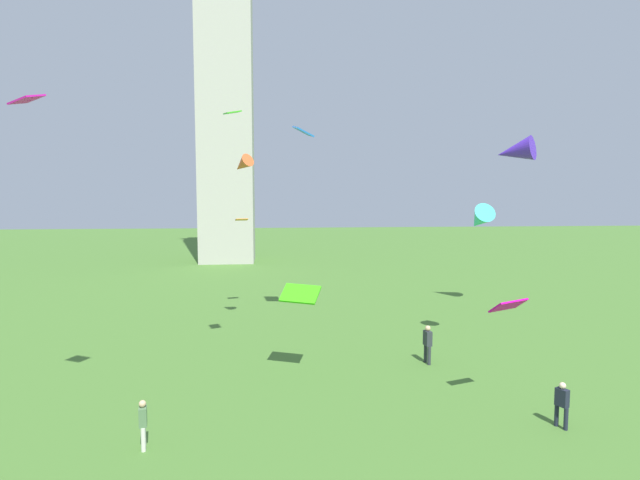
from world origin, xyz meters
TOP-DOWN VIEW (x-y plane):
  - monument_obelisk at (-5.31, 56.61)m, footprint 6.34×6.34m
  - person_0 at (-4.07, 10.85)m, footprint 0.31×0.48m
  - person_1 at (7.27, 17.81)m, footprint 0.33×0.56m
  - person_2 at (9.78, 10.93)m, footprint 0.39×0.48m
  - kite_flying_0 at (1.88, 25.12)m, footprint 1.25×1.81m
  - kite_flying_1 at (-7.69, 12.28)m, footprint 1.19×1.12m
  - kite_flying_2 at (8.59, 12.61)m, footprint 1.35×1.05m
  - kite_flying_4 at (-1.61, 23.84)m, footprint 1.49×1.53m
  - kite_flying_5 at (15.72, 26.70)m, footprint 2.90×2.84m
  - kite_flying_6 at (-2.04, 29.62)m, footprint 0.94×0.74m
  - kite_flying_7 at (10.88, 20.69)m, footprint 1.14×1.90m
  - kite_flying_8 at (1.20, 16.76)m, footprint 1.90×1.54m
  - kite_flying_10 at (-1.65, 17.44)m, footprint 0.86×1.04m

SIDE VIEW (x-z plane):
  - person_0 at x=-4.07m, z-range 0.10..1.67m
  - person_2 at x=9.78m, z-range 0.11..1.71m
  - person_1 at x=7.27m, z-range 0.12..1.94m
  - kite_flying_8 at x=1.20m, z-range 3.31..4.02m
  - kite_flying_2 at x=8.59m, z-range 3.60..4.22m
  - kite_flying_6 at x=-2.04m, z-range 6.22..6.40m
  - kite_flying_7 at x=10.88m, z-range 5.80..7.53m
  - kite_flying_4 at x=-1.61m, z-range 9.04..10.24m
  - kite_flying_5 at x=15.72m, z-range 9.81..11.75m
  - kite_flying_1 at x=-7.69m, z-range 10.77..11.13m
  - kite_flying_10 at x=-1.65m, z-range 11.35..11.60m
  - kite_flying_0 at x=1.88m, z-range 11.28..12.10m
  - monument_obelisk at x=-5.31m, z-range 0.00..51.51m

